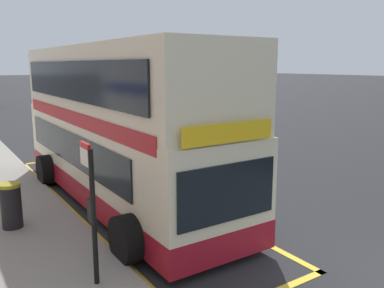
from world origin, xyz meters
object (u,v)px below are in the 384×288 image
(bus_stop_sign, at_px, (91,201))
(litter_bin, at_px, (11,205))
(parked_car_white_far, at_px, (65,102))
(double_decker_bus, at_px, (118,131))

(bus_stop_sign, distance_m, litter_bin, 3.60)
(parked_car_white_far, distance_m, litter_bin, 25.59)
(bus_stop_sign, xyz_separation_m, litter_bin, (-0.77, 3.38, -0.94))
(bus_stop_sign, height_order, parked_car_white_far, bus_stop_sign)
(bus_stop_sign, bearing_deg, double_decker_bus, 61.37)
(parked_car_white_far, bearing_deg, litter_bin, -108.90)
(double_decker_bus, relative_size, litter_bin, 9.44)
(double_decker_bus, bearing_deg, litter_bin, -165.73)
(parked_car_white_far, xyz_separation_m, litter_bin, (-8.24, -24.23, -0.12))
(bus_stop_sign, bearing_deg, litter_bin, 102.87)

